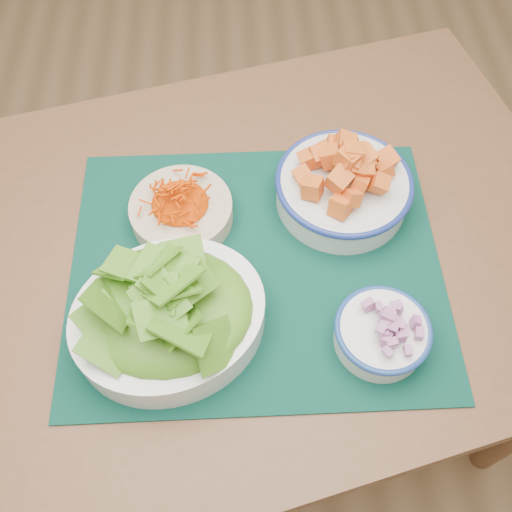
{
  "coord_description": "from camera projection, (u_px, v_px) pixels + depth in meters",
  "views": [
    {
      "loc": [
        0.1,
        -0.42,
        1.56
      ],
      "look_at": [
        0.13,
        0.06,
        0.78
      ],
      "focal_mm": 40.0,
      "sensor_mm": 36.0,
      "label": 1
    }
  ],
  "objects": [
    {
      "name": "lettuce_bowl",
      "position": [
        167.0,
        310.0,
        0.83
      ],
      "size": [
        0.36,
        0.33,
        0.14
      ],
      "rotation": [
        0.0,
        0.0,
        0.34
      ],
      "color": "white",
      "rests_on": "placemat"
    },
    {
      "name": "onion_bowl",
      "position": [
        383.0,
        331.0,
        0.84
      ],
      "size": [
        0.16,
        0.16,
        0.08
      ],
      "rotation": [
        0.0,
        0.0,
        -0.17
      ],
      "color": "white",
      "rests_on": "placemat"
    },
    {
      "name": "table",
      "position": [
        227.0,
        275.0,
        1.04
      ],
      "size": [
        1.42,
        1.12,
        0.75
      ],
      "rotation": [
        0.0,
        0.0,
        0.24
      ],
      "color": "brown",
      "rests_on": "ground"
    },
    {
      "name": "squash_bowl",
      "position": [
        344.0,
        181.0,
        0.97
      ],
      "size": [
        0.25,
        0.25,
        0.12
      ],
      "rotation": [
        0.0,
        0.0,
        0.1
      ],
      "color": "silver",
      "rests_on": "placemat"
    },
    {
      "name": "ground",
      "position": [
        210.0,
        429.0,
        1.55
      ],
      "size": [
        4.0,
        4.0,
        0.0
      ],
      "primitive_type": "plane",
      "color": "#967148",
      "rests_on": "ground"
    },
    {
      "name": "placemat",
      "position": [
        256.0,
        266.0,
        0.94
      ],
      "size": [
        0.61,
        0.5,
        0.0
      ],
      "primitive_type": "cube",
      "rotation": [
        0.0,
        0.0,
        -0.01
      ],
      "color": "black",
      "rests_on": "table"
    },
    {
      "name": "carrot_bowl",
      "position": [
        181.0,
        208.0,
        0.97
      ],
      "size": [
        0.18,
        0.18,
        0.06
      ],
      "rotation": [
        0.0,
        0.0,
        0.03
      ],
      "color": "beige",
      "rests_on": "placemat"
    }
  ]
}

